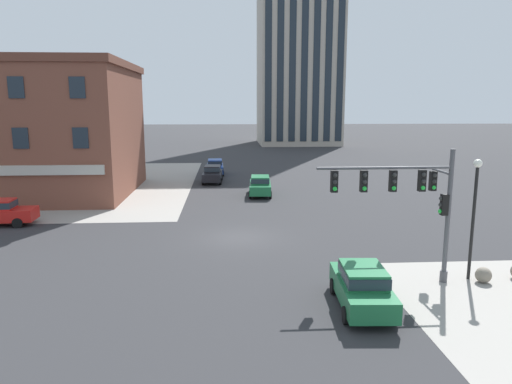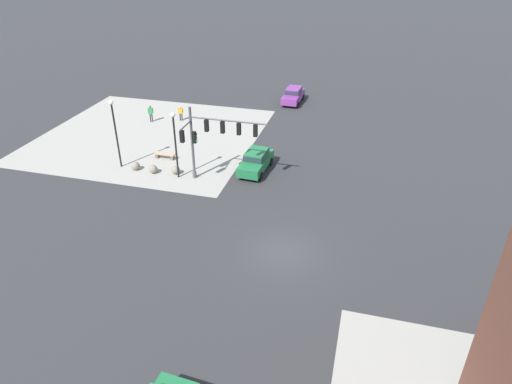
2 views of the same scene
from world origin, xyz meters
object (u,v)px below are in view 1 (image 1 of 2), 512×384
(traffic_signal_main, at_px, (414,197))
(car_main_southbound_far, at_px, (362,285))
(car_main_northbound_near, at_px, (260,185))
(car_parked_curb, at_px, (215,166))
(bollard_sphere_curb_a, at_px, (483,275))
(car_main_southbound_near, at_px, (213,173))
(street_lamp_corner_near, at_px, (474,205))

(traffic_signal_main, distance_m, car_main_southbound_far, 4.84)
(car_main_northbound_near, xyz_separation_m, car_parked_curb, (-4.10, 12.46, 0.00))
(bollard_sphere_curb_a, distance_m, car_parked_curb, 35.34)
(car_main_northbound_near, bearing_deg, traffic_signal_main, -75.85)
(car_main_southbound_near, xyz_separation_m, car_parked_curb, (0.13, 5.34, 0.00))
(car_main_northbound_near, relative_size, car_parked_curb, 1.02)
(street_lamp_corner_near, bearing_deg, car_main_southbound_near, 113.88)
(bollard_sphere_curb_a, distance_m, car_main_southbound_far, 6.48)
(car_main_southbound_near, height_order, car_main_southbound_far, same)
(car_parked_curb, bearing_deg, bollard_sphere_curb_a, -69.49)
(bollard_sphere_curb_a, bearing_deg, street_lamp_corner_near, 132.37)
(traffic_signal_main, distance_m, bollard_sphere_curb_a, 4.69)
(traffic_signal_main, xyz_separation_m, car_parked_curb, (-9.21, 32.73, -2.87))
(street_lamp_corner_near, relative_size, car_parked_curb, 1.21)
(bollard_sphere_curb_a, bearing_deg, car_main_southbound_near, 114.26)
(bollard_sphere_curb_a, xyz_separation_m, car_main_northbound_near, (-8.28, 20.64, 0.57))
(traffic_signal_main, bearing_deg, car_main_southbound_near, 108.84)
(traffic_signal_main, height_order, bollard_sphere_curb_a, traffic_signal_main)
(car_main_northbound_near, distance_m, car_main_southbound_far, 23.01)
(bollard_sphere_curb_a, relative_size, car_main_southbound_far, 0.15)
(bollard_sphere_curb_a, bearing_deg, car_main_southbound_far, -159.47)
(street_lamp_corner_near, height_order, car_main_southbound_far, street_lamp_corner_near)
(bollard_sphere_curb_a, bearing_deg, car_main_northbound_near, 111.85)
(traffic_signal_main, relative_size, car_main_northbound_near, 1.30)
(car_main_southbound_far, bearing_deg, car_main_northbound_near, 95.57)
(car_main_southbound_near, xyz_separation_m, car_main_southbound_far, (6.46, -30.02, 0.00))
(car_main_southbound_far, bearing_deg, traffic_signal_main, 42.45)
(traffic_signal_main, height_order, car_main_northbound_near, traffic_signal_main)
(car_main_northbound_near, height_order, car_parked_curb, same)
(traffic_signal_main, distance_m, car_main_northbound_near, 21.10)
(street_lamp_corner_near, xyz_separation_m, car_main_southbound_near, (-12.08, 27.29, -2.45))
(street_lamp_corner_near, relative_size, car_main_southbound_near, 1.20)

